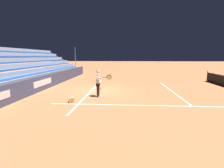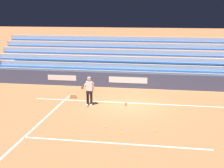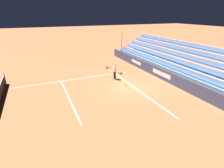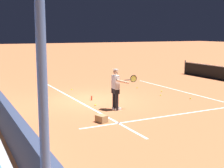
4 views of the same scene
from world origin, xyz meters
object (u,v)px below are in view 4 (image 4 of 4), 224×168
object	(u,v)px
water_bottle	(92,98)
tennis_ball_stray_back	(160,95)
ball_box_cardboard	(102,119)
tennis_ball_midcourt	(95,105)
tennis_player	(116,89)
tennis_ball_far_right	(190,98)
tennis_ball_far_left	(161,91)
tennis_ball_near_player	(137,88)
tennis_ball_by_box	(72,90)

from	to	relation	value
water_bottle	tennis_ball_stray_back	bearing A→B (deg)	80.32
ball_box_cardboard	tennis_ball_midcourt	world-z (taller)	ball_box_cardboard
tennis_player	tennis_ball_stray_back	xyz separation A→B (m)	(-1.57, 3.39, -0.86)
tennis_player	water_bottle	world-z (taller)	tennis_player
tennis_ball_far_right	tennis_ball_midcourt	size ratio (longest dim) A/B	1.00
tennis_ball_far_left	tennis_ball_midcourt	size ratio (longest dim) A/B	1.00
tennis_ball_midcourt	tennis_ball_near_player	distance (m)	4.95
tennis_ball_far_left	tennis_ball_stray_back	xyz separation A→B (m)	(0.87, -0.69, 0.00)
ball_box_cardboard	tennis_ball_midcourt	xyz separation A→B (m)	(-2.46, 0.84, -0.10)
tennis_ball_stray_back	tennis_ball_far_left	bearing A→B (deg)	141.64
ball_box_cardboard	tennis_ball_far_right	world-z (taller)	ball_box_cardboard
tennis_ball_far_right	tennis_ball_near_player	distance (m)	3.82
ball_box_cardboard	tennis_ball_midcourt	size ratio (longest dim) A/B	6.06
tennis_ball_midcourt	tennis_ball_by_box	size ratio (longest dim) A/B	1.00
tennis_ball_far_left	tennis_ball_midcourt	xyz separation A→B (m)	(1.38, -4.57, 0.00)
tennis_ball_far_right	tennis_ball_near_player	world-z (taller)	same
ball_box_cardboard	water_bottle	xyz separation A→B (m)	(-3.58, 1.14, -0.02)
tennis_ball_far_right	tennis_ball_far_left	bearing A→B (deg)	-175.85
ball_box_cardboard	tennis_ball_stray_back	size ratio (longest dim) A/B	6.06
tennis_player	tennis_ball_near_player	distance (m)	5.38
tennis_ball_near_player	tennis_ball_by_box	distance (m)	3.79
tennis_ball_far_left	tennis_ball_far_right	xyz separation A→B (m)	(2.17, 0.16, 0.00)
tennis_player	tennis_ball_far_right	world-z (taller)	tennis_player
ball_box_cardboard	tennis_ball_far_left	size ratio (longest dim) A/B	6.06
water_bottle	ball_box_cardboard	bearing A→B (deg)	-17.61
tennis_player	tennis_ball_by_box	size ratio (longest dim) A/B	25.98
tennis_player	tennis_ball_midcourt	world-z (taller)	tennis_player
ball_box_cardboard	tennis_ball_near_player	bearing A→B (deg)	138.45
tennis_ball_far_left	water_bottle	world-z (taller)	water_bottle
tennis_player	tennis_ball_by_box	world-z (taller)	tennis_player
tennis_ball_far_right	tennis_ball_midcourt	distance (m)	4.79
tennis_ball_far_left	tennis_ball_far_right	world-z (taller)	same
tennis_ball_by_box	tennis_ball_midcourt	bearing A→B (deg)	-4.93
tennis_ball_near_player	tennis_ball_far_right	bearing A→B (deg)	11.47
tennis_ball_far_right	tennis_ball_near_player	xyz separation A→B (m)	(-3.75, -0.76, 0.00)
tennis_ball_stray_back	tennis_ball_midcourt	bearing A→B (deg)	-82.49
tennis_ball_far_right	ball_box_cardboard	bearing A→B (deg)	-73.25
ball_box_cardboard	tennis_ball_midcourt	distance (m)	2.60
tennis_ball_by_box	water_bottle	size ratio (longest dim) A/B	0.30
tennis_ball_far_left	tennis_ball_stray_back	distance (m)	1.11
tennis_ball_midcourt	tennis_ball_near_player	world-z (taller)	same
tennis_ball_far_left	tennis_player	bearing A→B (deg)	-59.15
tennis_ball_far_left	tennis_ball_far_right	distance (m)	2.17
tennis_player	ball_box_cardboard	world-z (taller)	tennis_player
ball_box_cardboard	water_bottle	distance (m)	3.76
tennis_ball_midcourt	ball_box_cardboard	bearing A→B (deg)	-18.77
ball_box_cardboard	tennis_ball_by_box	xyz separation A→B (m)	(-6.55, 1.19, -0.10)
tennis_player	ball_box_cardboard	size ratio (longest dim) A/B	4.29
tennis_ball_far_left	tennis_ball_far_right	size ratio (longest dim) A/B	1.00
tennis_ball_near_player	tennis_ball_by_box	bearing A→B (deg)	-107.30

